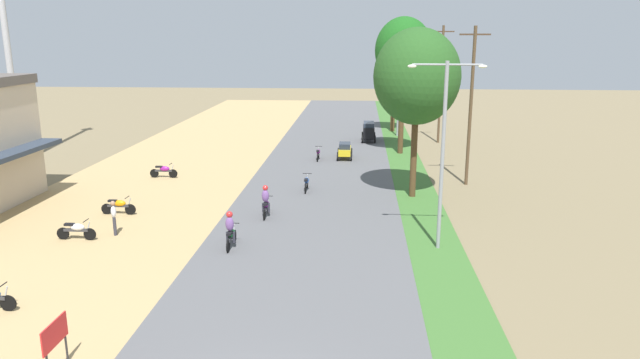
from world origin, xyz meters
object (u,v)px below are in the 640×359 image
(utility_pole_near, at_px, (441,83))
(motorbike_ahead_third, at_px, (266,202))
(parked_motorbike_second, at_px, (77,229))
(utility_pole_far, at_px, (471,104))
(median_tree_nearest, at_px, (417,77))
(median_tree_second, at_px, (404,51))
(streetlamp_near, at_px, (443,144))
(parked_motorbike_fourth, at_px, (164,170))
(streetlamp_mid, at_px, (399,86))
(parked_motorbike_third, at_px, (119,205))
(median_tree_third, at_px, (394,61))
(motorbike_ahead_fifth, at_px, (318,153))
(pedestrian_on_shoulder, at_px, (114,216))
(motorbike_ahead_fourth, at_px, (306,182))
(motorbike_ahead_second, at_px, (231,230))
(car_van_black, at_px, (369,131))
(car_sedan_yellow, at_px, (345,150))
(street_signboard, at_px, (55,337))

(utility_pole_near, height_order, motorbike_ahead_third, utility_pole_near)
(parked_motorbike_second, bearing_deg, utility_pole_far, 30.96)
(median_tree_nearest, height_order, median_tree_second, median_tree_second)
(streetlamp_near, bearing_deg, parked_motorbike_fourth, 143.95)
(streetlamp_mid, relative_size, utility_pole_far, 0.82)
(parked_motorbike_third, bearing_deg, utility_pole_far, 22.18)
(median_tree_nearest, distance_m, median_tree_third, 23.23)
(parked_motorbike_fourth, xyz_separation_m, median_tree_third, (15.68, 19.86, 6.11))
(streetlamp_mid, bearing_deg, motorbike_ahead_third, -107.90)
(motorbike_ahead_fifth, bearing_deg, pedestrian_on_shoulder, -115.50)
(pedestrian_on_shoulder, xyz_separation_m, median_tree_third, (14.30, 30.82, 5.70))
(motorbike_ahead_fourth, bearing_deg, pedestrian_on_shoulder, -134.05)
(median_tree_second, distance_m, utility_pole_near, 6.87)
(parked_motorbike_fourth, bearing_deg, motorbike_ahead_second, -60.07)
(parked_motorbike_fourth, height_order, car_van_black, car_van_black)
(motorbike_ahead_fourth, bearing_deg, parked_motorbike_fourth, 164.58)
(utility_pole_near, relative_size, motorbike_ahead_fourth, 5.44)
(median_tree_nearest, xyz_separation_m, streetlamp_mid, (0.40, 20.65, -2.24))
(median_tree_second, relative_size, motorbike_ahead_fourth, 5.73)
(motorbike_ahead_second, distance_m, motorbike_ahead_fifth, 18.57)
(car_van_black, distance_m, motorbike_ahead_second, 27.09)
(motorbike_ahead_third, distance_m, motorbike_ahead_fourth, 5.43)
(median_tree_nearest, xyz_separation_m, car_van_black, (-2.26, 17.45, -5.77))
(car_van_black, bearing_deg, median_tree_third, 67.90)
(parked_motorbike_second, bearing_deg, median_tree_nearest, 28.17)
(motorbike_ahead_fifth, bearing_deg, streetlamp_near, -70.01)
(car_sedan_yellow, distance_m, motorbike_ahead_second, 19.48)
(pedestrian_on_shoulder, xyz_separation_m, motorbike_ahead_third, (6.51, 3.16, -0.11))
(streetlamp_mid, bearing_deg, parked_motorbike_third, -121.91)
(car_sedan_yellow, distance_m, motorbike_ahead_third, 14.94)
(car_van_black, bearing_deg, parked_motorbike_second, -117.38)
(pedestrian_on_shoulder, relative_size, car_sedan_yellow, 0.72)
(median_tree_nearest, relative_size, median_tree_second, 0.91)
(median_tree_third, height_order, streetlamp_mid, median_tree_third)
(parked_motorbike_second, distance_m, median_tree_nearest, 18.80)
(street_signboard, distance_m, streetlamp_mid, 41.08)
(parked_motorbike_second, xyz_separation_m, utility_pole_far, (19.22, 11.53, 4.41))
(motorbike_ahead_third, height_order, motorbike_ahead_fifth, motorbike_ahead_third)
(motorbike_ahead_third, bearing_deg, utility_pole_near, 62.68)
(utility_pole_near, height_order, motorbike_ahead_fifth, utility_pole_near)
(utility_pole_near, bearing_deg, street_signboard, -112.28)
(parked_motorbike_third, relative_size, motorbike_ahead_third, 1.00)
(median_tree_nearest, relative_size, car_sedan_yellow, 4.15)
(street_signboard, bearing_deg, motorbike_ahead_third, 76.34)
(pedestrian_on_shoulder, xyz_separation_m, utility_pole_near, (17.94, 25.28, 4.13))
(utility_pole_near, relative_size, car_van_black, 4.07)
(median_tree_nearest, xyz_separation_m, motorbike_ahead_third, (-7.71, -4.43, -5.93))
(streetlamp_near, bearing_deg, median_tree_third, 90.57)
(pedestrian_on_shoulder, bearing_deg, street_signboard, -74.48)
(street_signboard, height_order, pedestrian_on_shoulder, pedestrian_on_shoulder)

